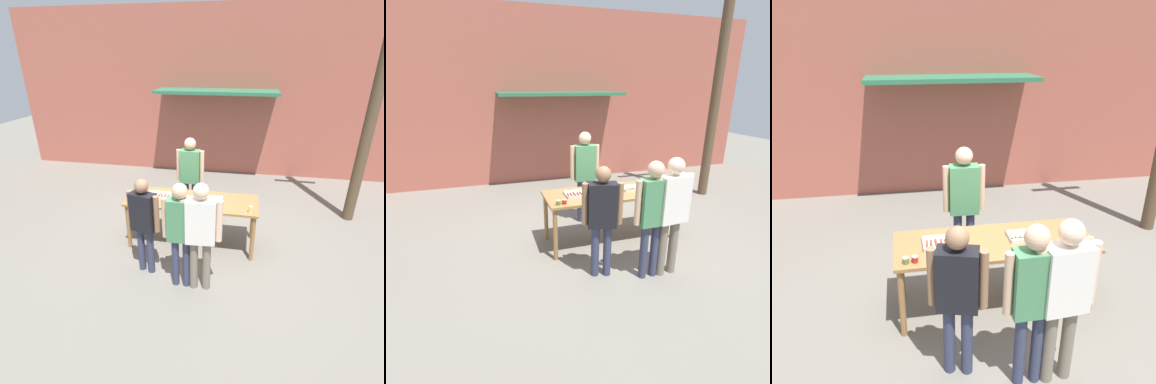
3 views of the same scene
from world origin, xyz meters
TOP-DOWN VIEW (x-y plane):
  - ground_plane at (0.00, 0.00)m, footprint 24.00×24.00m
  - building_facade_back at (0.00, 3.98)m, footprint 12.00×1.11m
  - serving_table at (0.00, 0.00)m, footprint 2.34×0.84m
  - food_tray_sausages at (-0.62, 0.03)m, footprint 0.43×0.31m
  - food_tray_buns at (0.36, 0.03)m, footprint 0.37×0.26m
  - condiment_jar_mustard at (-1.03, -0.30)m, footprint 0.07×0.07m
  - condiment_jar_ketchup at (-0.94, -0.29)m, footprint 0.07×0.07m
  - beer_cup at (1.03, -0.30)m, footprint 0.07×0.07m
  - person_server_behind_table at (-0.21, 0.91)m, footprint 0.57×0.23m
  - person_customer_holding_hotdog at (-0.58, -0.93)m, footprint 0.54×0.30m
  - person_customer_with_cup at (0.34, -1.17)m, footprint 0.61×0.26m
  - person_customer_waiting_in_line at (0.05, -1.16)m, footprint 0.53×0.22m
  - utility_pole at (3.17, 1.54)m, footprint 1.10×0.22m

SIDE VIEW (x-z plane):
  - ground_plane at x=0.00m, z-range 0.00..0.00m
  - serving_table at x=0.00m, z-range 0.35..1.25m
  - food_tray_sausages at x=-0.62m, z-range 0.89..0.94m
  - food_tray_buns at x=0.36m, z-range 0.90..0.96m
  - condiment_jar_mustard at x=-1.03m, z-range 0.90..0.97m
  - condiment_jar_ketchup at x=-0.94m, z-range 0.90..0.97m
  - beer_cup at x=1.03m, z-range 0.90..1.02m
  - person_customer_holding_hotdog at x=-0.58m, z-range 0.16..1.78m
  - person_customer_waiting_in_line at x=0.05m, z-range 0.18..1.88m
  - person_customer_with_cup at x=0.34m, z-range 0.17..1.89m
  - person_server_behind_table at x=-0.21m, z-range 0.19..1.98m
  - building_facade_back at x=0.00m, z-range 0.01..4.51m
  - utility_pole at x=3.17m, z-range 0.08..6.07m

